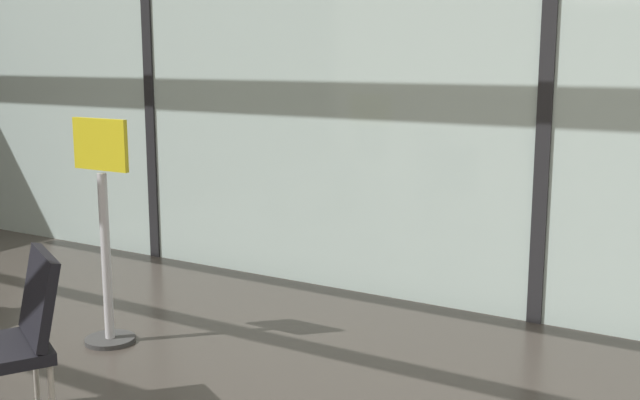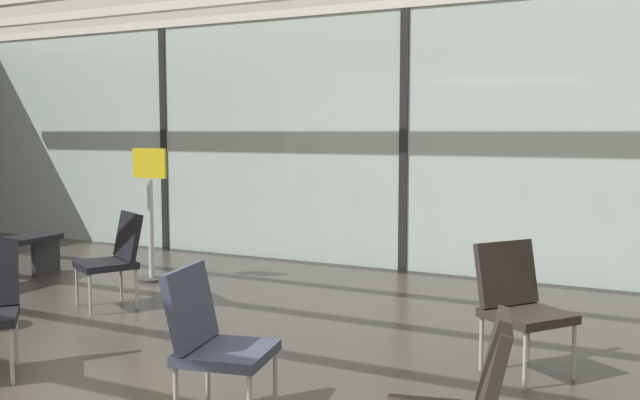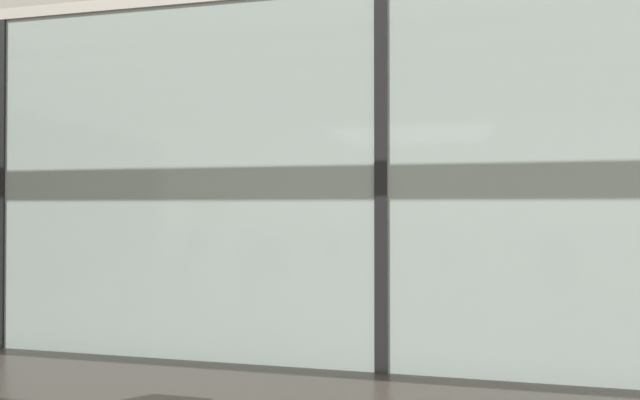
{
  "view_description": "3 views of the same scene",
  "coord_description": "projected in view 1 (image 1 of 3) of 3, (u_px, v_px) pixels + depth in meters",
  "views": [
    {
      "loc": [
        1.4,
        -0.01,
        1.81
      ],
      "look_at": [
        -0.57,
        3.24,
        1.11
      ],
      "focal_mm": 43.78,
      "sensor_mm": 36.0,
      "label": 1
    },
    {
      "loc": [
        2.93,
        -2.66,
        1.62
      ],
      "look_at": [
        -1.24,
        5.45,
        0.75
      ],
      "focal_mm": 40.3,
      "sensor_mm": 36.0,
      "label": 2
    },
    {
      "loc": [
        0.45,
        0.93,
        1.29
      ],
      "look_at": [
        -0.94,
        7.19,
        1.37
      ],
      "focal_mm": 30.46,
      "sensor_mm": 36.0,
      "label": 3
    }
  ],
  "objects": [
    {
      "name": "glass_curtain_wall",
      "position": [
        547.0,
        103.0,
        5.15
      ],
      "size": [
        14.0,
        0.08,
        3.02
      ],
      "primitive_type": "cube",
      "color": "#A3B7B2",
      "rests_on": "ground"
    },
    {
      "name": "window_mullion_0",
      "position": [
        153.0,
        91.0,
        6.94
      ],
      "size": [
        0.1,
        0.12,
        3.02
      ],
      "primitive_type": "cube",
      "color": "black",
      "rests_on": "ground"
    },
    {
      "name": "window_mullion_1",
      "position": [
        547.0,
        103.0,
        5.15
      ],
      "size": [
        0.1,
        0.12,
        3.02
      ],
      "primitive_type": "cube",
      "color": "black",
      "rests_on": "ground"
    },
    {
      "name": "lounge_chair_4",
      "position": [
        14.0,
        331.0,
        3.81
      ],
      "size": [
        0.67,
        0.69,
        0.87
      ],
      "rotation": [
        0.0,
        0.0,
        5.78
      ],
      "color": "black",
      "rests_on": "ground"
    },
    {
      "name": "info_sign",
      "position": [
        105.0,
        240.0,
        4.9
      ],
      "size": [
        0.44,
        0.32,
        1.44
      ],
      "color": "#333333",
      "rests_on": "ground"
    }
  ]
}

